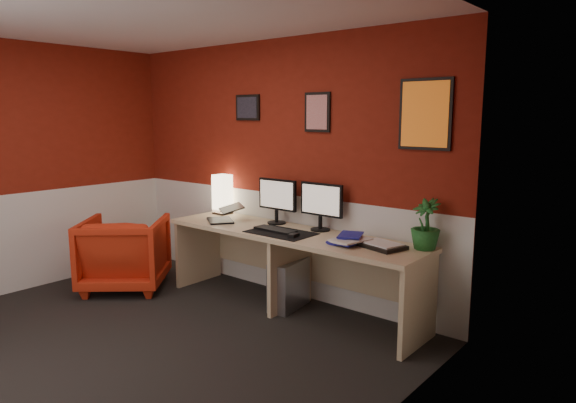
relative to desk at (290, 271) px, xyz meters
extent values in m
cube|color=black|center=(-0.46, -1.41, -0.36)|extent=(4.00, 3.50, 0.01)
cube|color=white|center=(-0.46, -1.41, 2.13)|extent=(4.00, 3.50, 0.01)
cube|color=maroon|center=(-0.46, 0.34, 0.89)|extent=(4.00, 0.01, 2.50)
cube|color=maroon|center=(-2.46, -1.41, 0.89)|extent=(0.01, 3.50, 2.50)
cube|color=maroon|center=(1.54, -1.41, 0.89)|extent=(0.01, 3.50, 2.50)
cube|color=silver|center=(-0.46, 0.34, 0.14)|extent=(4.00, 0.01, 1.00)
cube|color=silver|center=(-2.46, -1.41, 0.14)|extent=(0.01, 3.50, 1.00)
cube|color=silver|center=(1.53, -1.41, 0.14)|extent=(0.01, 3.50, 1.00)
cube|color=#D2AE86|center=(0.00, 0.00, 0.00)|extent=(2.60, 0.65, 0.73)
cube|color=#FFE5B2|center=(-1.12, 0.22, 0.56)|extent=(0.16, 0.16, 0.40)
cube|color=black|center=(-0.84, -0.08, 0.47)|extent=(0.40, 0.38, 0.22)
cube|color=black|center=(-0.34, 0.20, 0.66)|extent=(0.45, 0.06, 0.58)
cube|color=black|center=(0.17, 0.22, 0.66)|extent=(0.45, 0.06, 0.58)
cube|color=black|center=(-0.04, -0.09, 0.37)|extent=(0.60, 0.38, 0.01)
cube|color=black|center=(-0.12, -0.06, 0.38)|extent=(0.42, 0.15, 0.02)
cube|color=black|center=(0.16, -0.15, 0.39)|extent=(0.07, 0.11, 0.03)
imported|color=#202094|center=(0.52, -0.02, 0.38)|extent=(0.24, 0.32, 0.03)
imported|color=silver|center=(0.57, -0.03, 0.40)|extent=(0.28, 0.34, 0.02)
imported|color=#202094|center=(0.55, -0.03, 0.43)|extent=(0.27, 0.30, 0.02)
cube|color=black|center=(0.92, 0.03, 0.38)|extent=(0.40, 0.33, 0.03)
imported|color=#19591E|center=(1.20, 0.20, 0.57)|extent=(0.27, 0.27, 0.40)
cube|color=#99999E|center=(-0.03, 0.01, -0.14)|extent=(0.26, 0.47, 0.45)
imported|color=#B7250E|center=(-1.69, -0.63, 0.01)|extent=(1.14, 1.14, 0.75)
cube|color=black|center=(-0.83, 0.33, 1.49)|extent=(0.32, 0.02, 0.26)
cube|color=red|center=(0.05, 0.33, 1.44)|extent=(0.28, 0.02, 0.36)
cube|color=orange|center=(1.10, 0.33, 1.42)|extent=(0.44, 0.02, 0.56)
camera|label=1|loc=(2.88, -3.52, 1.41)|focal=32.16mm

